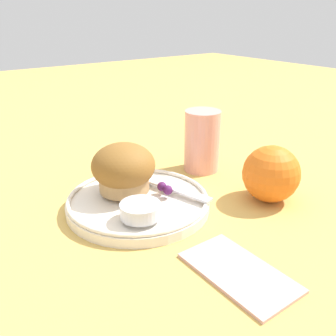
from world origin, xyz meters
name	(u,v)px	position (x,y,z in m)	size (l,w,h in m)	color
ground_plane	(153,206)	(0.00, 0.00, 0.00)	(3.00, 3.00, 0.00)	tan
plate	(138,202)	(-0.01, -0.02, 0.01)	(0.21, 0.21, 0.02)	silver
muffin	(124,169)	(-0.04, -0.03, 0.05)	(0.09, 0.09, 0.07)	tan
cream_ramekin	(140,209)	(0.04, -0.05, 0.03)	(0.05, 0.05, 0.02)	silver
berry_pair	(165,188)	(0.01, 0.02, 0.03)	(0.03, 0.01, 0.01)	#4C194C
butter_knife	(163,185)	(-0.01, 0.03, 0.02)	(0.17, 0.06, 0.00)	silver
orange_fruit	(271,174)	(0.09, 0.15, 0.04)	(0.09, 0.09, 0.09)	orange
juice_glass	(202,141)	(-0.06, 0.15, 0.05)	(0.06, 0.06, 0.11)	#E5998C
folded_napkin	(239,271)	(0.18, -0.01, 0.00)	(0.13, 0.07, 0.01)	#D19E93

